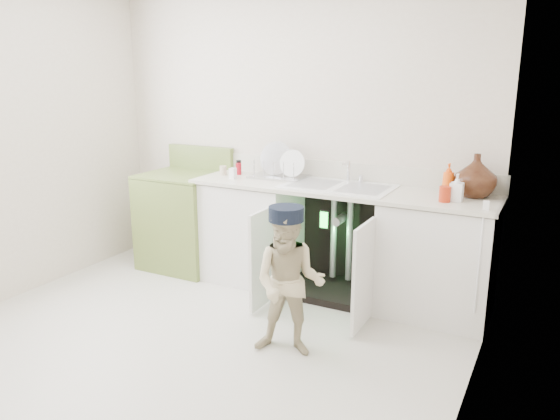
% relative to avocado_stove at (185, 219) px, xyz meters
% --- Properties ---
extents(ground, '(3.50, 3.50, 0.00)m').
position_rel_avocado_stove_xyz_m(ground, '(0.95, -1.18, -0.45)').
color(ground, '#BEB6A7').
rests_on(ground, ground).
extents(room_shell, '(6.00, 5.50, 1.26)m').
position_rel_avocado_stove_xyz_m(room_shell, '(0.95, -1.18, 0.80)').
color(room_shell, beige).
rests_on(room_shell, ground).
extents(counter_run, '(2.44, 1.02, 1.21)m').
position_rel_avocado_stove_xyz_m(counter_run, '(1.53, 0.03, 0.02)').
color(counter_run, silver).
rests_on(counter_run, ground).
extents(avocado_stove, '(0.71, 0.65, 1.10)m').
position_rel_avocado_stove_xyz_m(avocado_stove, '(0.00, 0.00, 0.00)').
color(avocado_stove, olive).
rests_on(avocado_stove, ground).
extents(repair_worker, '(0.54, 0.95, 0.98)m').
position_rel_avocado_stove_xyz_m(repair_worker, '(1.60, -1.03, 0.04)').
color(repair_worker, '#C1B38A').
rests_on(repair_worker, ground).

